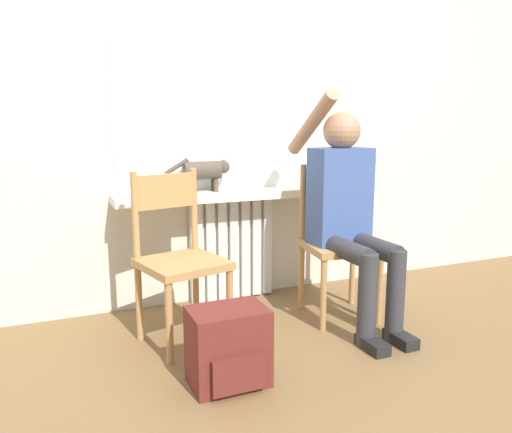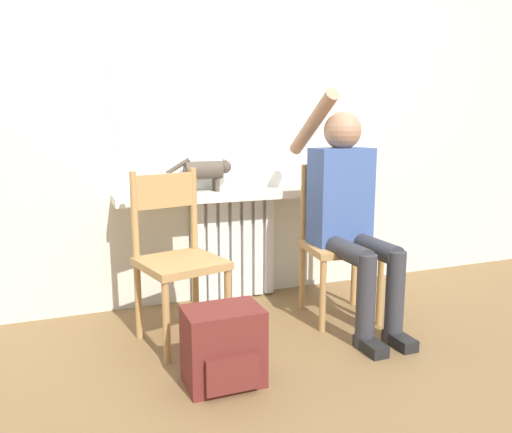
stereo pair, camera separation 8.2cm
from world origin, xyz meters
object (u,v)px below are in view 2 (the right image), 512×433
object	(u,v)px
chair_left	(177,255)
backpack	(224,347)
cat	(206,171)
person	(349,207)
chair_right	(338,240)

from	to	relation	value
chair_left	backpack	size ratio (longest dim) A/B	2.59
cat	backpack	world-z (taller)	cat
person	chair_right	bearing A→B (deg)	87.32
chair_left	backpack	bearing A→B (deg)	-95.49
backpack	chair_left	bearing A→B (deg)	98.38
backpack	cat	bearing A→B (deg)	77.90
chair_right	cat	distance (m)	0.91
cat	chair_right	bearing A→B (deg)	-34.64
person	backpack	xyz separation A→B (m)	(-0.88, -0.42, -0.51)
cat	person	bearing A→B (deg)	-40.97
chair_right	chair_left	bearing A→B (deg)	-172.35
chair_right	backpack	bearing A→B (deg)	-141.18
chair_left	cat	distance (m)	0.68
chair_left	chair_right	bearing A→B (deg)	-13.82
person	backpack	bearing A→B (deg)	-154.36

